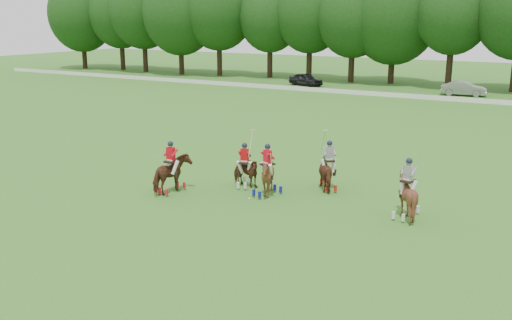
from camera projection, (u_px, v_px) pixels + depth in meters
The scene contains 11 objects.
ground at pixel (200, 215), 23.16m from camera, with size 180.00×180.00×0.00m, color #2F651C.
tree_line at pixel (457, 12), 61.51m from camera, with size 117.98×14.32×14.75m.
boundary_rail at pixel (426, 97), 55.14m from camera, with size 120.00×0.10×0.44m, color white.
car_left at pixel (306, 79), 65.94m from camera, with size 1.71×4.26×1.45m, color black.
car_mid at pixel (464, 89), 57.55m from camera, with size 1.53×4.39×1.45m, color gray.
polo_red_a at pixel (172, 174), 25.84m from camera, with size 1.27×2.06×2.41m.
polo_red_b at pixel (245, 172), 26.75m from camera, with size 1.64×1.50×2.67m.
polo_red_c at pixel (267, 177), 25.40m from camera, with size 1.83×1.93×2.39m.
polo_stripe_a at pixel (329, 172), 26.36m from camera, with size 1.82×2.06×2.86m.
polo_stripe_b at pixel (407, 196), 22.63m from camera, with size 1.70×1.84×2.45m.
polo_ball at pixel (249, 199), 25.04m from camera, with size 0.09×0.09×0.09m, color white.
Camera 1 is at (12.80, -17.93, 7.84)m, focal length 40.00 mm.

